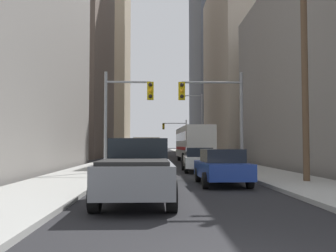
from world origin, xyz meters
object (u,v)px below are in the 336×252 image
at_px(sedan_white, 199,160).
at_px(traffic_signal_near_right, 214,105).
at_px(traffic_signal_near_left, 126,106).
at_px(sedan_blue, 222,167).
at_px(sedan_navy, 152,151).
at_px(sedan_black, 150,154).
at_px(cargo_van_beige, 147,150).
at_px(pickup_truck_grey, 137,170).
at_px(city_bus, 193,142).
at_px(traffic_signal_far_right, 176,131).
at_px(sedan_green, 142,164).

xyz_separation_m(sedan_white, traffic_signal_near_right, (0.76, -1.57, 3.27)).
bearing_deg(traffic_signal_near_left, sedan_blue, -53.79).
bearing_deg(sedan_navy, sedan_black, -89.84).
bearing_deg(traffic_signal_near_right, cargo_van_beige, 116.06).
bearing_deg(pickup_truck_grey, sedan_white, 75.44).
bearing_deg(sedan_blue, city_bus, 87.77).
relative_size(sedan_white, traffic_signal_near_right, 0.71).
bearing_deg(traffic_signal_near_left, cargo_van_beige, 83.05).
bearing_deg(pickup_truck_grey, traffic_signal_far_right, 85.92).
relative_size(city_bus, traffic_signal_far_right, 1.93).
relative_size(pickup_truck_grey, cargo_van_beige, 1.04).
height_order(city_bus, traffic_signal_far_right, traffic_signal_far_right).
relative_size(sedan_green, traffic_signal_near_right, 0.71).
relative_size(sedan_blue, sedan_navy, 1.00).
height_order(city_bus, traffic_signal_near_left, traffic_signal_near_left).
bearing_deg(sedan_blue, traffic_signal_far_right, 89.44).
distance_m(city_bus, traffic_signal_near_left, 15.84).
relative_size(sedan_navy, traffic_signal_near_right, 0.71).
bearing_deg(sedan_blue, sedan_black, 98.99).
relative_size(city_bus, traffic_signal_near_left, 1.93).
relative_size(sedan_green, sedan_navy, 1.00).
xyz_separation_m(sedan_white, sedan_black, (-3.34, 14.07, 0.00)).
xyz_separation_m(sedan_green, traffic_signal_near_left, (-1.10, 3.85, 3.23)).
relative_size(cargo_van_beige, sedan_navy, 1.22).
distance_m(sedan_blue, traffic_signal_near_right, 7.06).
bearing_deg(traffic_signal_near_right, traffic_signal_far_right, 90.22).
bearing_deg(sedan_black, traffic_signal_near_left, -94.00).
bearing_deg(sedan_navy, sedan_green, -89.92).
bearing_deg(cargo_van_beige, sedan_navy, 89.99).
bearing_deg(traffic_signal_near_right, sedan_black, 104.67).
height_order(pickup_truck_grey, traffic_signal_near_right, traffic_signal_near_right).
height_order(sedan_white, traffic_signal_near_right, traffic_signal_near_right).
relative_size(sedan_green, sedan_white, 1.00).
xyz_separation_m(pickup_truck_grey, traffic_signal_near_left, (-1.23, 10.77, 3.07)).
height_order(sedan_white, sedan_black, same).
bearing_deg(traffic_signal_far_right, sedan_navy, -117.07).
bearing_deg(traffic_signal_near_left, pickup_truck_grey, -83.51).
height_order(sedan_blue, sedan_green, same).
relative_size(pickup_truck_grey, sedan_black, 1.28).
bearing_deg(sedan_green, cargo_van_beige, 90.28).
height_order(sedan_blue, traffic_signal_near_left, traffic_signal_near_left).
distance_m(traffic_signal_near_right, traffic_signal_far_right, 42.59).
xyz_separation_m(sedan_navy, traffic_signal_near_right, (4.15, -34.78, 3.27)).
distance_m(sedan_blue, sedan_white, 7.80).
xyz_separation_m(traffic_signal_near_right, traffic_signal_far_right, (-0.16, 42.59, 0.02)).
xyz_separation_m(city_bus, pickup_truck_grey, (-4.14, -25.53, -1.00)).
height_order(sedan_blue, traffic_signal_far_right, traffic_signal_far_right).
bearing_deg(pickup_truck_grey, traffic_signal_near_right, 69.78).
relative_size(cargo_van_beige, traffic_signal_far_right, 0.87).
height_order(pickup_truck_grey, sedan_white, pickup_truck_grey).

